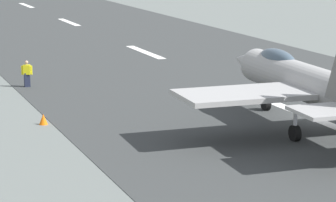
{
  "coord_description": "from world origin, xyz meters",
  "views": [
    {
      "loc": [
        -34.26,
        21.68,
        9.3
      ],
      "look_at": [
        -2.83,
        9.27,
        2.2
      ],
      "focal_mm": 83.48,
      "sensor_mm": 36.0,
      "label": 1
    }
  ],
  "objects": [
    {
      "name": "crew_person",
      "position": [
        14.2,
        12.14,
        0.85
      ],
      "size": [
        0.42,
        0.66,
        1.7
      ],
      "color": "#1E2338",
      "rests_on": "ground"
    },
    {
      "name": "runway_strip",
      "position": [
        -0.02,
        0.0,
        0.01
      ],
      "size": [
        240.0,
        26.0,
        0.02
      ],
      "color": "#353838",
      "rests_on": "ground"
    },
    {
      "name": "ground_plane",
      "position": [
        0.0,
        0.0,
        0.0
      ],
      "size": [
        400.0,
        400.0,
        0.0
      ],
      "primitive_type": "plane",
      "color": "slate"
    },
    {
      "name": "fighter_jet",
      "position": [
        -2.07,
        1.59,
        2.4
      ],
      "size": [
        16.34,
        13.97,
        5.59
      ],
      "color": "#A1A09F",
      "rests_on": "ground"
    },
    {
      "name": "marker_cone_mid",
      "position": [
        3.84,
        13.43,
        0.28
      ],
      "size": [
        0.44,
        0.44,
        0.55
      ],
      "primitive_type": "cone",
      "color": "orange",
      "rests_on": "ground"
    }
  ]
}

